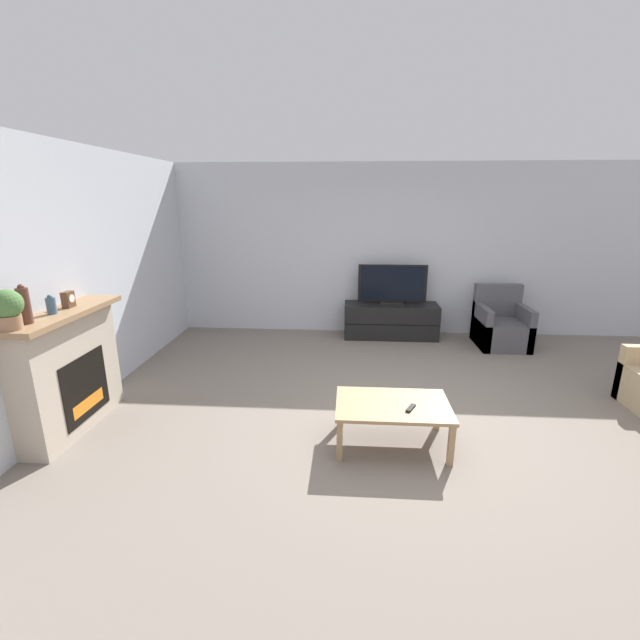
# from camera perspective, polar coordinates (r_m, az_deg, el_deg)

# --- Properties ---
(ground_plane) EXTENTS (24.00, 24.00, 0.00)m
(ground_plane) POSITION_cam_1_polar(r_m,az_deg,el_deg) (4.58, 12.12, -12.53)
(ground_plane) COLOR slate
(wall_back) EXTENTS (12.00, 0.06, 2.70)m
(wall_back) POSITION_cam_1_polar(r_m,az_deg,el_deg) (7.04, 9.47, 9.12)
(wall_back) COLOR silver
(wall_back) RESTS_ON ground
(wall_left) EXTENTS (0.06, 12.00, 2.70)m
(wall_left) POSITION_cam_1_polar(r_m,az_deg,el_deg) (4.94, -30.80, 4.30)
(wall_left) COLOR silver
(wall_left) RESTS_ON ground
(fireplace) EXTENTS (0.41, 1.35, 1.17)m
(fireplace) POSITION_cam_1_polar(r_m,az_deg,el_deg) (4.70, -30.52, -5.74)
(fireplace) COLOR #B7A893
(fireplace) RESTS_ON ground
(mantel_vase_left) EXTENTS (0.09, 0.09, 0.33)m
(mantel_vase_left) POSITION_cam_1_polar(r_m,az_deg,el_deg) (4.19, -34.74, 1.66)
(mantel_vase_left) COLOR #512D23
(mantel_vase_left) RESTS_ON fireplace
(mantel_vase_centre_left) EXTENTS (0.08, 0.08, 0.17)m
(mantel_vase_centre_left) POSITION_cam_1_polar(r_m,az_deg,el_deg) (4.44, -32.23, 1.70)
(mantel_vase_centre_left) COLOR #385670
(mantel_vase_centre_left) RESTS_ON fireplace
(mantel_clock) EXTENTS (0.08, 0.11, 0.15)m
(mantel_clock) POSITION_cam_1_polar(r_m,az_deg,el_deg) (4.62, -30.55, 2.37)
(mantel_clock) COLOR brown
(mantel_clock) RESTS_ON fireplace
(potted_plant) EXTENTS (0.23, 0.23, 0.32)m
(potted_plant) POSITION_cam_1_polar(r_m,az_deg,el_deg) (4.06, -36.21, 1.33)
(potted_plant) COLOR #936B4C
(potted_plant) RESTS_ON fireplace
(tv_stand) EXTENTS (1.47, 0.51, 0.54)m
(tv_stand) POSITION_cam_1_polar(r_m,az_deg,el_deg) (6.94, 9.40, -0.07)
(tv_stand) COLOR black
(tv_stand) RESTS_ON ground
(tv) EXTENTS (1.07, 0.18, 0.63)m
(tv) POSITION_cam_1_polar(r_m,az_deg,el_deg) (6.80, 9.61, 4.52)
(tv) COLOR black
(tv) RESTS_ON tv_stand
(armchair) EXTENTS (0.70, 0.76, 0.89)m
(armchair) POSITION_cam_1_polar(r_m,az_deg,el_deg) (7.00, 22.94, -0.83)
(armchair) COLOR #4C4C51
(armchair) RESTS_ON ground
(coffee_table) EXTENTS (1.01, 0.66, 0.40)m
(coffee_table) POSITION_cam_1_polar(r_m,az_deg,el_deg) (3.94, 9.65, -11.53)
(coffee_table) COLOR #A37F56
(coffee_table) RESTS_ON ground
(remote) EXTENTS (0.11, 0.15, 0.02)m
(remote) POSITION_cam_1_polar(r_m,az_deg,el_deg) (3.84, 12.00, -11.41)
(remote) COLOR black
(remote) RESTS_ON coffee_table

